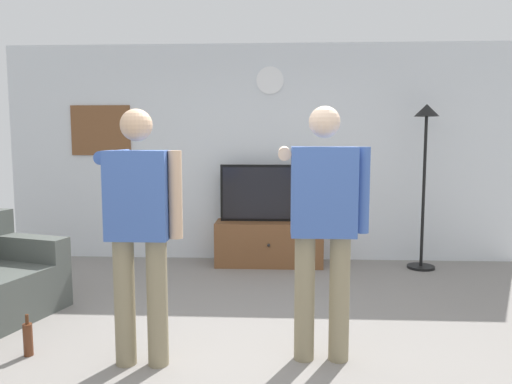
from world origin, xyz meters
The scene contains 10 objects.
ground_plane centered at (0.00, 0.00, 0.00)m, with size 8.40×8.40×0.00m, color gray.
back_wall centered at (0.00, 2.95, 1.35)m, with size 6.40×0.10×2.70m, color silver.
tv_stand centered at (0.13, 2.60, 0.27)m, with size 1.29×0.47×0.53m.
television centered at (0.13, 2.65, 0.88)m, with size 1.18×0.07×0.69m.
wall_clock centered at (0.13, 2.89, 2.25)m, with size 0.34×0.34×0.03m, color white.
framed_picture centered at (-2.02, 2.90, 1.64)m, with size 0.76×0.04×0.63m, color brown.
floor_lamp centered at (1.94, 2.53, 1.38)m, with size 0.32×0.32×1.93m.
person_standing_nearer_lamp centered at (-0.68, -0.06, 0.98)m, with size 0.59×0.78×1.73m.
person_standing_nearer_couch centered at (0.55, 0.07, 1.00)m, with size 0.62×0.78×1.75m.
beverage_bottle centered at (-1.53, 0.01, 0.12)m, with size 0.07×0.07×0.30m.
Camera 1 is at (0.26, -3.22, 1.54)m, focal length 34.15 mm.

